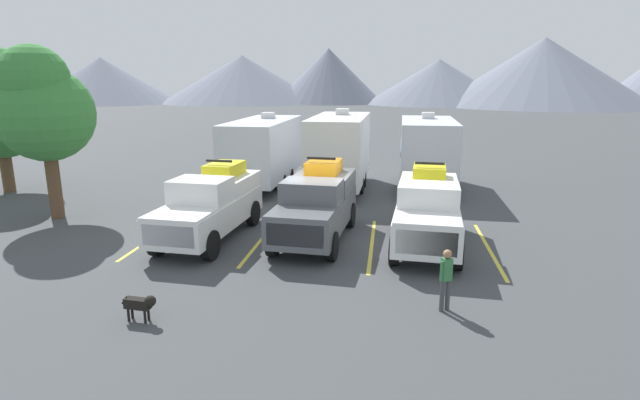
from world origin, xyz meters
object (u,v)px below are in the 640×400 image
(camper_trailer_c, at_px, (427,150))
(pickup_truck_c, at_px, (428,209))
(camper_trailer_a, at_px, (263,148))
(person_a, at_px, (446,276))
(camper_trailer_b, at_px, (340,148))
(dog, at_px, (142,304))
(pickup_truck_b, at_px, (317,203))
(pickup_truck_a, at_px, (211,203))

(camper_trailer_c, bearing_deg, pickup_truck_c, -93.61)
(camper_trailer_a, distance_m, camper_trailer_c, 8.14)
(camper_trailer_a, distance_m, person_a, 15.36)
(pickup_truck_c, height_order, camper_trailer_b, camper_trailer_b)
(pickup_truck_c, relative_size, dog, 6.32)
(pickup_truck_b, relative_size, pickup_truck_c, 0.99)
(camper_trailer_c, xyz_separation_m, dog, (-7.26, -15.05, -1.52))
(pickup_truck_c, bearing_deg, camper_trailer_c, 86.39)
(camper_trailer_a, bearing_deg, camper_trailer_b, -5.51)
(camper_trailer_b, height_order, camper_trailer_c, camper_trailer_b)
(pickup_truck_c, relative_size, camper_trailer_b, 0.70)
(pickup_truck_c, bearing_deg, dog, -136.77)
(pickup_truck_c, bearing_deg, person_a, -88.67)
(pickup_truck_b, distance_m, camper_trailer_c, 9.51)
(pickup_truck_a, relative_size, camper_trailer_b, 0.73)
(camper_trailer_a, distance_m, camper_trailer_b, 3.92)
(pickup_truck_a, height_order, dog, pickup_truck_a)
(pickup_truck_b, bearing_deg, dog, -114.76)
(person_a, height_order, dog, person_a)
(pickup_truck_a, height_order, camper_trailer_b, camper_trailer_b)
(pickup_truck_c, distance_m, camper_trailer_a, 11.36)
(pickup_truck_a, relative_size, pickup_truck_c, 1.04)
(pickup_truck_b, bearing_deg, person_a, -53.26)
(camper_trailer_a, bearing_deg, person_a, -59.85)
(camper_trailer_b, distance_m, camper_trailer_c, 4.30)
(pickup_truck_b, bearing_deg, camper_trailer_b, 90.04)
(pickup_truck_b, relative_size, camper_trailer_a, 0.65)
(pickup_truck_c, xyz_separation_m, dog, (-6.71, -6.31, -0.79))
(camper_trailer_a, height_order, dog, camper_trailer_a)
(camper_trailer_b, xyz_separation_m, camper_trailer_c, (4.24, 0.70, -0.10))
(camper_trailer_a, xyz_separation_m, camper_trailer_c, (8.14, 0.32, 0.03))
(camper_trailer_c, distance_m, dog, 16.78)
(pickup_truck_b, height_order, camper_trailer_b, camper_trailer_b)
(pickup_truck_b, relative_size, dog, 6.28)
(pickup_truck_a, distance_m, pickup_truck_b, 3.61)
(pickup_truck_c, distance_m, person_a, 4.84)
(pickup_truck_c, height_order, camper_trailer_a, camper_trailer_a)
(pickup_truck_a, height_order, pickup_truck_c, pickup_truck_c)
(camper_trailer_b, distance_m, person_a, 13.47)
(pickup_truck_a, distance_m, camper_trailer_a, 8.58)
(camper_trailer_c, relative_size, dog, 8.39)
(camper_trailer_c, distance_m, person_a, 13.62)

